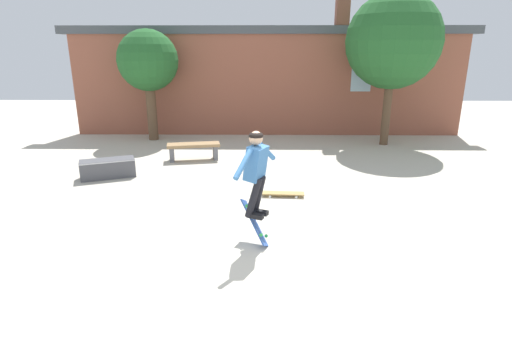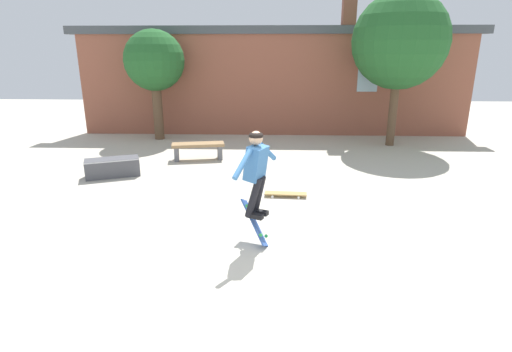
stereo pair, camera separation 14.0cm
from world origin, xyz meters
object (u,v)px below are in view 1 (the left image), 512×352
Objects in this scene: tree_right at (393,42)px; tree_left at (148,62)px; skateboard_flipping at (254,222)px; park_bench at (194,148)px; skateboard_resting at (283,193)px; skate_ledge at (108,168)px; skater at (256,167)px.

tree_left is (-7.73, 0.67, -0.61)m from tree_right.
skateboard_flipping is (-4.10, -7.05, -2.87)m from tree_right.
tree_left reaches higher than park_bench.
skateboard_resting is at bearing -62.32° from park_bench.
skateboard_flipping is 2.18m from skateboard_resting.
tree_right is 3.10× the size of park_bench.
tree_left is 4.95m from skate_ledge.
skate_ledge is at bearing 162.90° from skater.
park_bench is 2.23× the size of skateboard_flipping.
skate_ledge is 4.93m from skateboard_flipping.
skater is 0.92m from skateboard_flipping.
tree_right is 6.85m from skateboard_resting.
skater is (3.66, -7.73, -1.34)m from tree_left.
skateboard_flipping is (3.63, -7.72, -2.26)m from tree_left.
park_bench is 1.69× the size of skateboard_resting.
tree_right is at bearing 85.98° from skater.
tree_left reaches higher than skater.
tree_left reaches higher than skateboard_flipping.
tree_right is 3.46× the size of skate_ledge.
tree_left is at bearing 168.61° from skateboard_flipping.
skateboard_flipping is at bearing -120.17° from tree_right.
skate_ledge is 1.51× the size of skateboard_resting.
park_bench is (1.84, -2.70, -2.26)m from tree_left.
tree_left reaches higher than skate_ledge.
skateboard_flipping is 0.76× the size of skateboard_resting.
tree_right is 8.65m from skateboard_flipping.
skater reaches higher than skateboard_flipping.
skater is at bearing 79.02° from skateboard_resting.
tree_right is at bearing 7.94° from park_bench.
skate_ledge is at bearing -13.75° from skateboard_resting.
park_bench is at bearing -55.74° from tree_left.
skateboard_resting is (0.57, 2.09, -0.26)m from skateboard_flipping.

